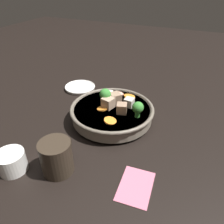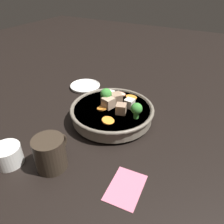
{
  "view_description": "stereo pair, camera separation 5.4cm",
  "coord_description": "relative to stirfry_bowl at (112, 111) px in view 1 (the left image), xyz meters",
  "views": [
    {
      "loc": [
        -0.56,
        -0.26,
        0.44
      ],
      "look_at": [
        0.0,
        0.0,
        0.03
      ],
      "focal_mm": 35.0,
      "sensor_mm": 36.0,
      "label": 1
    },
    {
      "loc": [
        -0.54,
        -0.3,
        0.44
      ],
      "look_at": [
        0.0,
        0.0,
        0.03
      ],
      "focal_mm": 35.0,
      "sensor_mm": 36.0,
      "label": 2
    }
  ],
  "objects": [
    {
      "name": "ground_plane",
      "position": [
        -0.0,
        0.0,
        -0.04
      ],
      "size": [
        3.0,
        3.0,
        0.0
      ],
      "primitive_type": "plane",
      "color": "black"
    },
    {
      "name": "dark_mug",
      "position": [
        -0.26,
        0.03,
        0.01
      ],
      "size": [
        0.11,
        0.08,
        0.09
      ],
      "color": "#33281E",
      "rests_on": "ground_plane"
    },
    {
      "name": "tea_cup",
      "position": [
        -0.31,
        0.14,
        -0.01
      ],
      "size": [
        0.07,
        0.07,
        0.06
      ],
      "color": "white",
      "rests_on": "ground_plane"
    },
    {
      "name": "napkin",
      "position": [
        -0.23,
        -0.17,
        -0.03
      ],
      "size": [
        0.12,
        0.09,
        0.0
      ],
      "color": "#D16B84",
      "rests_on": "ground_plane"
    },
    {
      "name": "stirfry_bowl",
      "position": [
        0.0,
        0.0,
        0.0
      ],
      "size": [
        0.28,
        0.28,
        0.11
      ],
      "color": "slate",
      "rests_on": "ground_plane"
    },
    {
      "name": "side_saucer",
      "position": [
        0.16,
        0.23,
        -0.03
      ],
      "size": [
        0.13,
        0.13,
        0.01
      ],
      "color": "white",
      "rests_on": "ground_plane"
    }
  ]
}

